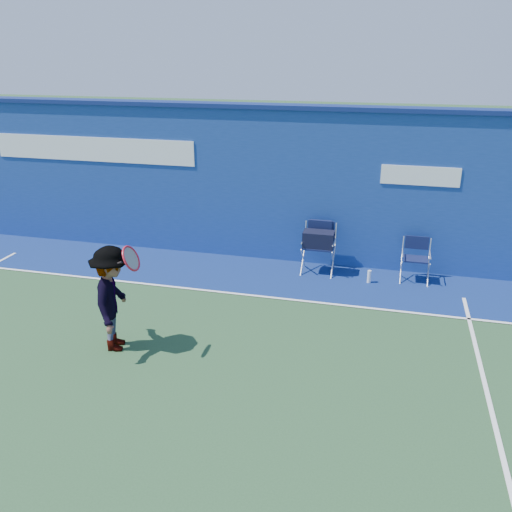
% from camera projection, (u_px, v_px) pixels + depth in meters
% --- Properties ---
extents(ground, '(80.00, 80.00, 0.00)m').
position_uv_depth(ground, '(119.00, 394.00, 6.82)').
color(ground, '#264727').
rests_on(ground, ground).
extents(stadium_wall, '(24.00, 0.50, 3.08)m').
position_uv_depth(stadium_wall, '(234.00, 181.00, 10.96)').
color(stadium_wall, navy).
rests_on(stadium_wall, ground).
extents(out_of_bounds_strip, '(24.00, 1.80, 0.01)m').
position_uv_depth(out_of_bounds_strip, '(219.00, 272.00, 10.53)').
color(out_of_bounds_strip, navy).
rests_on(out_of_bounds_strip, ground).
extents(court_lines, '(24.00, 12.00, 0.01)m').
position_uv_depth(court_lines, '(140.00, 368.00, 7.36)').
color(court_lines, white).
rests_on(court_lines, out_of_bounds_strip).
extents(directors_chair_left, '(0.58, 0.54, 0.98)m').
position_uv_depth(directors_chair_left, '(318.00, 252.00, 10.36)').
color(directors_chair_left, silver).
rests_on(directors_chair_left, ground).
extents(directors_chair_right, '(0.49, 0.44, 0.82)m').
position_uv_depth(directors_chair_right, '(415.00, 268.00, 10.03)').
color(directors_chair_right, silver).
rests_on(directors_chair_right, ground).
extents(water_bottle, '(0.07, 0.07, 0.25)m').
position_uv_depth(water_bottle, '(369.00, 277.00, 10.00)').
color(water_bottle, white).
rests_on(water_bottle, ground).
extents(tennis_player, '(0.92, 1.12, 1.64)m').
position_uv_depth(tennis_player, '(113.00, 299.00, 7.61)').
color(tennis_player, '#EA4738').
rests_on(tennis_player, ground).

